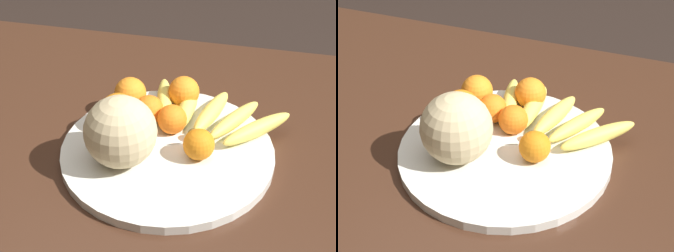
# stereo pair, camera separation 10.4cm
# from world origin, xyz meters

# --- Properties ---
(kitchen_table) EXTENTS (1.66, 0.94, 0.70)m
(kitchen_table) POSITION_xyz_m (0.00, 0.00, 0.62)
(kitchen_table) COLOR #3D2316
(kitchen_table) RESTS_ON ground_plane
(fruit_bowl) EXTENTS (0.41, 0.41, 0.02)m
(fruit_bowl) POSITION_xyz_m (0.02, -0.00, 0.71)
(fruit_bowl) COLOR silver
(fruit_bowl) RESTS_ON kitchen_table
(melon) EXTENTS (0.13, 0.13, 0.13)m
(melon) POSITION_xyz_m (0.10, 0.05, 0.79)
(melon) COLOR #C6B284
(melon) RESTS_ON fruit_bowl
(banana_bunch) EXTENTS (0.30, 0.21, 0.03)m
(banana_bunch) POSITION_xyz_m (-0.04, -0.11, 0.74)
(banana_bunch) COLOR brown
(banana_bunch) RESTS_ON fruit_bowl
(orange_front_left) EXTENTS (0.07, 0.07, 0.07)m
(orange_front_left) POSITION_xyz_m (0.13, -0.12, 0.75)
(orange_front_left) COLOR orange
(orange_front_left) RESTS_ON fruit_bowl
(orange_front_right) EXTENTS (0.06, 0.06, 0.06)m
(orange_front_right) POSITION_xyz_m (-0.04, 0.01, 0.75)
(orange_front_right) COLOR orange
(orange_front_right) RESTS_ON fruit_bowl
(orange_mid_center) EXTENTS (0.06, 0.06, 0.06)m
(orange_mid_center) POSITION_xyz_m (0.08, -0.08, 0.75)
(orange_mid_center) COLOR orange
(orange_mid_center) RESTS_ON fruit_bowl
(orange_back_left) EXTENTS (0.06, 0.06, 0.06)m
(orange_back_left) POSITION_xyz_m (0.03, -0.05, 0.75)
(orange_back_left) COLOR orange
(orange_back_left) RESTS_ON fruit_bowl
(orange_back_right) EXTENTS (0.07, 0.07, 0.07)m
(orange_back_right) POSITION_xyz_m (0.02, -0.15, 0.75)
(orange_back_right) COLOR orange
(orange_back_right) RESTS_ON fruit_bowl
(orange_top_small) EXTENTS (0.08, 0.08, 0.08)m
(orange_top_small) POSITION_xyz_m (0.13, -0.05, 0.76)
(orange_top_small) COLOR orange
(orange_top_small) RESTS_ON fruit_bowl
(produce_tag) EXTENTS (0.08, 0.05, 0.00)m
(produce_tag) POSITION_xyz_m (0.03, -0.02, 0.72)
(produce_tag) COLOR white
(produce_tag) RESTS_ON fruit_bowl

